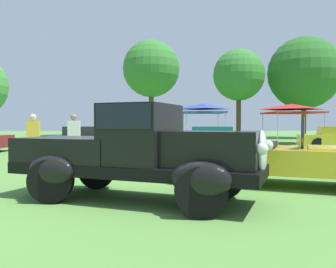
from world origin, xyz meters
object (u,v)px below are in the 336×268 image
(show_car_charcoal, at_px, (88,139))
(spectator_by_row, at_px, (157,140))
(spectator_near_truck, at_px, (33,137))
(spectator_between_cars, at_px, (74,137))
(feature_pickup_truck, at_px, (138,151))
(neighbor_convertible, at_px, (295,159))
(canopy_tent_left_field, at_px, (123,108))
(show_car_teal, at_px, (216,139))
(canopy_tent_center_field, at_px, (203,108))
(canopy_tent_right_field, at_px, (292,108))

(show_car_charcoal, bearing_deg, spectator_by_row, -66.93)
(spectator_near_truck, distance_m, spectator_between_cars, 1.37)
(show_car_charcoal, xyz_separation_m, spectator_by_row, (3.37, -7.91, 0.31))
(feature_pickup_truck, bearing_deg, show_car_charcoal, 104.65)
(feature_pickup_truck, height_order, spectator_between_cars, feature_pickup_truck)
(neighbor_convertible, xyz_separation_m, spectator_near_truck, (-7.16, 4.45, 0.33))
(canopy_tent_left_field, bearing_deg, spectator_by_row, -81.13)
(spectator_by_row, height_order, canopy_tent_left_field, canopy_tent_left_field)
(feature_pickup_truck, height_order, neighbor_convertible, feature_pickup_truck)
(feature_pickup_truck, relative_size, neighbor_convertible, 0.98)
(show_car_teal, xyz_separation_m, canopy_tent_left_field, (-5.11, 6.18, 1.82))
(neighbor_convertible, distance_m, spectator_near_truck, 8.43)
(show_car_teal, distance_m, canopy_tent_left_field, 8.22)
(show_car_teal, bearing_deg, spectator_by_row, -112.01)
(neighbor_convertible, relative_size, show_car_teal, 1.02)
(feature_pickup_truck, bearing_deg, spectator_near_truck, 123.32)
(show_car_charcoal, distance_m, spectator_between_cars, 5.79)
(spectator_by_row, bearing_deg, canopy_tent_left_field, 98.87)
(show_car_charcoal, relative_size, canopy_tent_center_field, 1.69)
(canopy_tent_left_field, bearing_deg, neighbor_convertible, -72.06)
(show_car_charcoal, xyz_separation_m, canopy_tent_right_field, (12.70, 5.79, 1.82))
(spectator_near_truck, bearing_deg, canopy_tent_left_field, 79.91)
(feature_pickup_truck, relative_size, show_car_teal, 1.00)
(neighbor_convertible, height_order, show_car_charcoal, neighbor_convertible)
(neighbor_convertible, height_order, spectator_between_cars, spectator_between_cars)
(canopy_tent_left_field, height_order, canopy_tent_center_field, same)
(spectator_near_truck, xyz_separation_m, spectator_by_row, (4.15, -2.18, 0.00))
(spectator_near_truck, bearing_deg, feature_pickup_truck, -56.68)
(neighbor_convertible, height_order, canopy_tent_left_field, canopy_tent_left_field)
(spectator_by_row, distance_m, canopy_tent_center_field, 13.76)
(spectator_by_row, distance_m, canopy_tent_right_field, 16.65)
(show_car_charcoal, height_order, spectator_near_truck, spectator_near_truck)
(spectator_near_truck, relative_size, canopy_tent_left_field, 0.62)
(spectator_by_row, bearing_deg, canopy_tent_right_field, 55.73)
(show_car_teal, bearing_deg, feature_pickup_truck, -107.04)
(show_car_charcoal, xyz_separation_m, show_car_teal, (6.36, -0.52, -0.00))
(show_car_teal, bearing_deg, canopy_tent_left_field, 129.54)
(feature_pickup_truck, height_order, canopy_tent_right_field, canopy_tent_right_field)
(show_car_charcoal, height_order, spectator_by_row, spectator_by_row)
(spectator_by_row, xyz_separation_m, canopy_tent_center_field, (3.20, 13.30, 1.51))
(canopy_tent_center_field, bearing_deg, spectator_by_row, -103.52)
(neighbor_convertible, bearing_deg, canopy_tent_center_field, 89.31)
(spectator_by_row, bearing_deg, spectator_between_cars, 142.13)
(spectator_near_truck, bearing_deg, show_car_teal, 36.13)
(show_car_teal, relative_size, spectator_by_row, 2.77)
(spectator_between_cars, distance_m, spectator_by_row, 3.52)
(spectator_between_cars, height_order, canopy_tent_center_field, canopy_tent_center_field)
(neighbor_convertible, bearing_deg, show_car_charcoal, 122.08)
(neighbor_convertible, distance_m, canopy_tent_left_field, 16.75)
(canopy_tent_center_field, distance_m, canopy_tent_right_field, 6.15)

